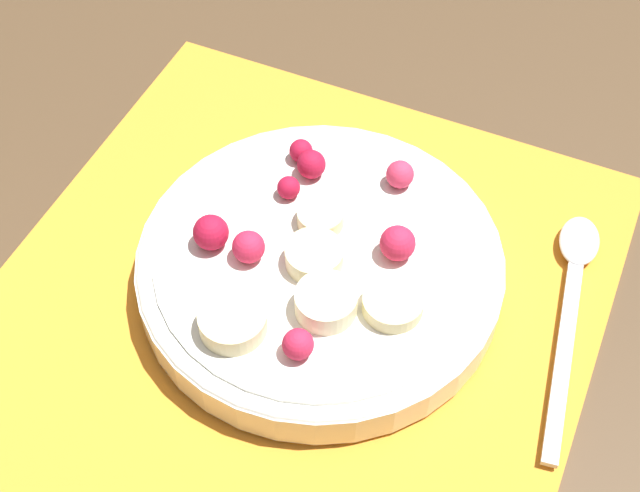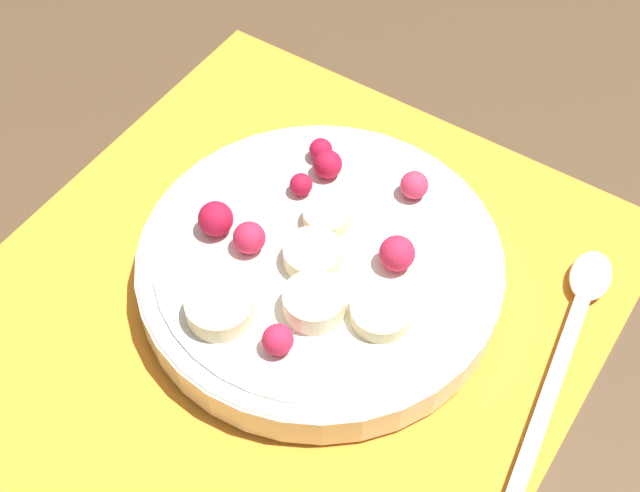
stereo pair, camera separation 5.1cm
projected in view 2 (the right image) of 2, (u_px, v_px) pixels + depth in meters
ground_plane at (290, 300)px, 0.54m from camera, size 3.00×3.00×0.00m
placemat at (290, 297)px, 0.54m from camera, size 0.37×0.35×0.01m
fruit_bowl at (319, 264)px, 0.53m from camera, size 0.22×0.22×0.05m
spoon at (576, 318)px, 0.52m from camera, size 0.17×0.04×0.01m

